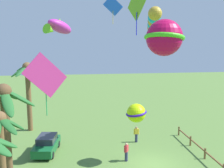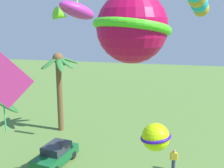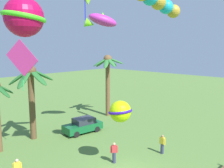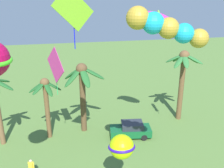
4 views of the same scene
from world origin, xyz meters
name	(u,v)px [view 2 (image 2 of 4)]	position (x,y,z in m)	size (l,w,h in m)	color
palm_tree_1	(59,75)	(9.93, 11.24, 5.60)	(3.65, 3.69, 7.69)	brown
parked_car_0	(56,154)	(3.70, 8.73, 0.75)	(4.10, 2.23, 1.51)	#145B2D
spectator_2	(174,160)	(4.91, 0.21, 0.81)	(0.26, 0.55, 1.59)	#2D3351
kite_ball_1	(132,28)	(-5.83, 1.45, 10.03)	(2.82, 2.82, 1.87)	#B80A43
kite_diamond_3	(1,79)	(-2.88, 7.80, 7.78)	(1.27, 2.55, 3.91)	#BF2F7C
kite_ball_4	(156,137)	(0.87, 1.23, 4.16)	(1.70, 1.71, 1.54)	#C0EE0C
kite_fish_6	(75,11)	(5.09, 7.44, 11.14)	(3.30, 2.91, 1.77)	#C22EA6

